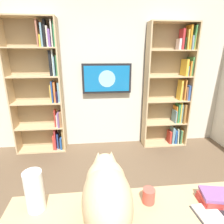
{
  "coord_description": "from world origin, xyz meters",
  "views": [
    {
      "loc": [
        0.19,
        1.09,
        1.68
      ],
      "look_at": [
        -0.04,
        -1.1,
        0.98
      ],
      "focal_mm": 29.81,
      "sensor_mm": 36.0,
      "label": 1
    }
  ],
  "objects_px": {
    "bookshelf_right": "(42,89)",
    "coffee_mug": "(149,196)",
    "paper_towel_roll": "(34,191)",
    "desk_book_stack": "(214,198)",
    "cat": "(107,193)",
    "wall_mounted_tv": "(107,79)",
    "bookshelf_left": "(173,90)"
  },
  "relations": [
    {
      "from": "wall_mounted_tv",
      "to": "coffee_mug",
      "type": "relative_size",
      "value": 8.84
    },
    {
      "from": "bookshelf_right",
      "to": "paper_towel_roll",
      "type": "xyz_separation_m",
      "value": [
        -0.47,
        2.2,
        -0.22
      ]
    },
    {
      "from": "paper_towel_roll",
      "to": "bookshelf_right",
      "type": "bearing_deg",
      "value": -77.91
    },
    {
      "from": "coffee_mug",
      "to": "desk_book_stack",
      "type": "bearing_deg",
      "value": 172.89
    },
    {
      "from": "cat",
      "to": "coffee_mug",
      "type": "xyz_separation_m",
      "value": [
        -0.28,
        -0.1,
        -0.13
      ]
    },
    {
      "from": "bookshelf_left",
      "to": "coffee_mug",
      "type": "relative_size",
      "value": 22.47
    },
    {
      "from": "bookshelf_right",
      "to": "paper_towel_roll",
      "type": "distance_m",
      "value": 2.26
    },
    {
      "from": "cat",
      "to": "paper_towel_roll",
      "type": "height_order",
      "value": "cat"
    },
    {
      "from": "bookshelf_right",
      "to": "coffee_mug",
      "type": "xyz_separation_m",
      "value": [
        -1.17,
        2.22,
        -0.31
      ]
    },
    {
      "from": "bookshelf_left",
      "to": "coffee_mug",
      "type": "xyz_separation_m",
      "value": [
        1.08,
        2.21,
        -0.24
      ]
    },
    {
      "from": "wall_mounted_tv",
      "to": "paper_towel_roll",
      "type": "distance_m",
      "value": 2.39
    },
    {
      "from": "bookshelf_right",
      "to": "desk_book_stack",
      "type": "bearing_deg",
      "value": 125.02
    },
    {
      "from": "paper_towel_roll",
      "to": "coffee_mug",
      "type": "xyz_separation_m",
      "value": [
        -0.7,
        0.02,
        -0.08
      ]
    },
    {
      "from": "bookshelf_right",
      "to": "desk_book_stack",
      "type": "xyz_separation_m",
      "value": [
        -1.59,
        2.27,
        -0.32
      ]
    },
    {
      "from": "bookshelf_left",
      "to": "wall_mounted_tv",
      "type": "relative_size",
      "value": 2.54
    },
    {
      "from": "bookshelf_right",
      "to": "wall_mounted_tv",
      "type": "distance_m",
      "value": 1.1
    },
    {
      "from": "paper_towel_roll",
      "to": "wall_mounted_tv",
      "type": "bearing_deg",
      "value": -105.11
    },
    {
      "from": "paper_towel_roll",
      "to": "desk_book_stack",
      "type": "relative_size",
      "value": 1.34
    },
    {
      "from": "bookshelf_left",
      "to": "coffee_mug",
      "type": "height_order",
      "value": "bookshelf_left"
    },
    {
      "from": "bookshelf_left",
      "to": "coffee_mug",
      "type": "bearing_deg",
      "value": 63.93
    },
    {
      "from": "bookshelf_right",
      "to": "coffee_mug",
      "type": "bearing_deg",
      "value": 117.9
    },
    {
      "from": "cat",
      "to": "paper_towel_roll",
      "type": "distance_m",
      "value": 0.44
    },
    {
      "from": "coffee_mug",
      "to": "cat",
      "type": "bearing_deg",
      "value": 19.43
    },
    {
      "from": "bookshelf_left",
      "to": "wall_mounted_tv",
      "type": "bearing_deg",
      "value": -4.09
    },
    {
      "from": "bookshelf_right",
      "to": "cat",
      "type": "xyz_separation_m",
      "value": [
        -0.9,
        2.31,
        -0.17
      ]
    },
    {
      "from": "cat",
      "to": "wall_mounted_tv",
      "type": "bearing_deg",
      "value": -94.5
    },
    {
      "from": "bookshelf_right",
      "to": "paper_towel_roll",
      "type": "relative_size",
      "value": 8.39
    },
    {
      "from": "wall_mounted_tv",
      "to": "desk_book_stack",
      "type": "distance_m",
      "value": 2.44
    },
    {
      "from": "desk_book_stack",
      "to": "wall_mounted_tv",
      "type": "bearing_deg",
      "value": -77.88
    },
    {
      "from": "bookshelf_left",
      "to": "bookshelf_right",
      "type": "bearing_deg",
      "value": -0.08
    },
    {
      "from": "bookshelf_right",
      "to": "desk_book_stack",
      "type": "height_order",
      "value": "bookshelf_right"
    },
    {
      "from": "bookshelf_right",
      "to": "cat",
      "type": "height_order",
      "value": "bookshelf_right"
    }
  ]
}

